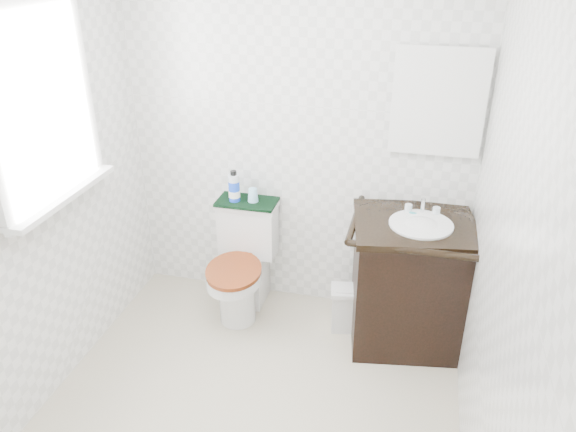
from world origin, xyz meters
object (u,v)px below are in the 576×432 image
at_px(mouthwash_bottle, 234,187).
at_px(vanity, 409,279).
at_px(toilet, 244,266).
at_px(cup, 253,195).
at_px(trash_bin, 347,308).

bearing_deg(mouthwash_bottle, vanity, -8.23).
distance_m(toilet, cup, 0.49).
bearing_deg(toilet, trash_bin, -5.29).
height_order(vanity, trash_bin, vanity).
xyz_separation_m(toilet, vanity, (1.08, -0.07, 0.11)).
height_order(toilet, mouthwash_bottle, mouthwash_bottle).
relative_size(vanity, mouthwash_bottle, 4.45).
bearing_deg(trash_bin, cup, 164.53).
xyz_separation_m(toilet, mouthwash_bottle, (-0.08, 0.10, 0.52)).
bearing_deg(vanity, toilet, 176.39).
distance_m(toilet, vanity, 1.08).
xyz_separation_m(toilet, cup, (0.04, 0.12, 0.47)).
bearing_deg(toilet, vanity, -3.61).
xyz_separation_m(trash_bin, cup, (-0.67, 0.18, 0.64)).
bearing_deg(cup, vanity, -10.24).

